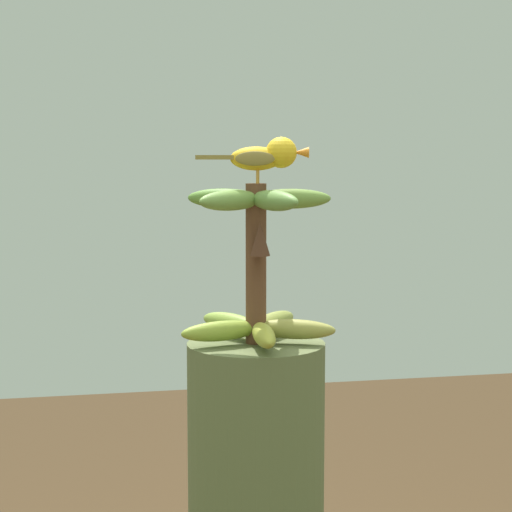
# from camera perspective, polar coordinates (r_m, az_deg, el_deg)

# --- Properties ---
(banana_bunch) EXTENTS (0.29, 0.29, 0.29)m
(banana_bunch) POSITION_cam_1_polar(r_m,az_deg,el_deg) (1.64, 0.01, -0.46)
(banana_bunch) COLOR brown
(banana_bunch) RESTS_ON banana_tree
(perched_bird) EXTENTS (0.20, 0.07, 0.08)m
(perched_bird) POSITION_cam_1_polar(r_m,az_deg,el_deg) (1.63, 0.74, 6.37)
(perched_bird) COLOR #C68933
(perched_bird) RESTS_ON banana_bunch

